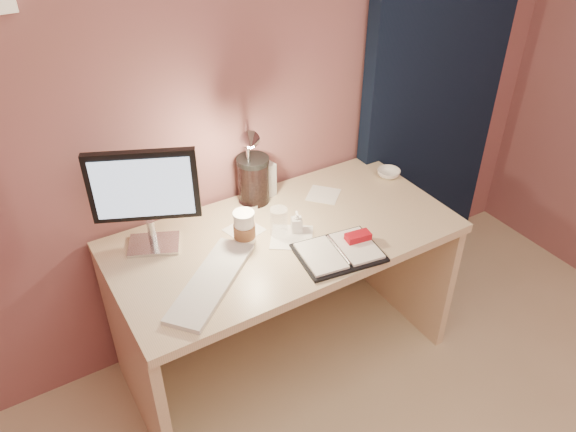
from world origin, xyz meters
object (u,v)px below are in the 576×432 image
coffee_cup (244,228)px  bowl (389,173)px  planner (340,251)px  lotion_bottle (297,222)px  clear_cup (279,222)px  desk_lamp (269,158)px  product_box (261,180)px  desk (276,266)px  dark_jar (254,182)px  keyboard (211,282)px  monitor (145,191)px

coffee_cup → bowl: (0.81, 0.10, -0.05)m
planner → lotion_bottle: 0.22m
clear_cup → desk_lamp: size_ratio=0.29×
clear_cup → bowl: size_ratio=1.12×
product_box → desk: bearing=-115.3°
coffee_cup → clear_cup: size_ratio=1.15×
dark_jar → desk_lamp: bearing=-82.9°
lotion_bottle → product_box: size_ratio=0.59×
product_box → desk_lamp: size_ratio=0.37×
keyboard → clear_cup: 0.38m
dark_jar → product_box: dark_jar is taller
monitor → dark_jar: (0.49, 0.08, -0.16)m
keyboard → product_box: bearing=3.6°
monitor → bowl: bearing=21.0°
lotion_bottle → dark_jar: bearing=97.8°
bowl → product_box: 0.61m
keyboard → lotion_bottle: lotion_bottle is taller
coffee_cup → monitor: bearing=153.3°
desk → clear_cup: size_ratio=11.58×
planner → clear_cup: size_ratio=2.85×
bowl → dark_jar: size_ratio=0.57×
dark_jar → desk: bearing=-92.8°
desk → desk_lamp: (0.02, 0.09, 0.49)m
bowl → monitor: bearing=176.9°
monitor → keyboard: monitor is taller
lotion_bottle → desk_lamp: desk_lamp is taller
coffee_cup → dark_jar: bearing=54.5°
desk → dark_jar: size_ratio=7.37×
bowl → product_box: size_ratio=0.68×
bowl → dark_jar: 0.66m
desk → lotion_bottle: (0.05, -0.09, 0.27)m
dark_jar → keyboard: bearing=-134.3°
bowl → clear_cup: bearing=-169.4°
planner → bowl: size_ratio=3.20×
lotion_bottle → desk_lamp: bearing=98.2°
coffee_cup → product_box: product_box is taller
desk_lamp → planner: bearing=-53.1°
coffee_cup → product_box: 0.34m
monitor → dark_jar: size_ratio=2.23×
clear_cup → product_box: 0.30m
coffee_cup → lotion_bottle: bearing=-12.4°
planner → lotion_bottle: bearing=116.4°
desk → dark_jar: dark_jar is taller
planner → bowl: (0.53, 0.35, 0.00)m
monitor → coffee_cup: 0.40m
desk → lotion_bottle: size_ratio=14.98×
monitor → bowl: 1.15m
monitor → desk_lamp: desk_lamp is taller
desk_lamp → clear_cup: bearing=-83.6°
dark_jar → product_box: size_ratio=1.20×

